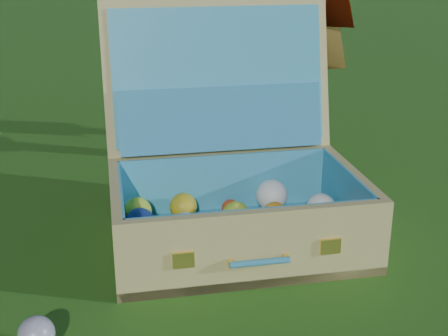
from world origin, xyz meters
TOP-DOWN VIEW (x-y plane):
  - ground at (0.00, 0.00)m, footprint 60.00×60.00m
  - stray_ball at (-0.63, -0.08)m, footprint 0.08×0.08m
  - suitcase at (-0.03, 0.25)m, footprint 0.80×0.75m

SIDE VIEW (x-z plane):
  - ground at x=0.00m, z-range 0.00..0.00m
  - stray_ball at x=-0.63m, z-range 0.00..0.08m
  - suitcase at x=-0.03m, z-range -0.14..0.50m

